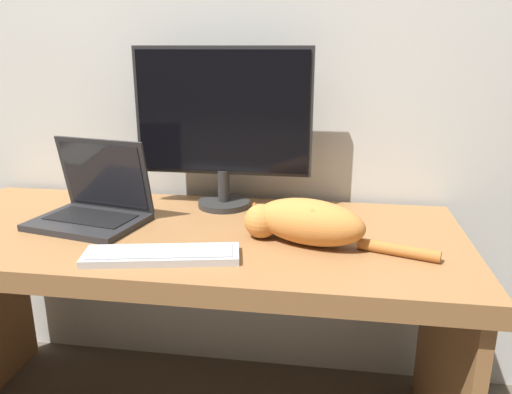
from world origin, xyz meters
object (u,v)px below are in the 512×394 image
laptop (93,206)px  cat (306,221)px  external_keyboard (164,255)px  monitor (223,121)px

laptop → cat: (0.67, -0.08, 0.01)m
external_keyboard → cat: (0.36, 0.17, 0.05)m
monitor → laptop: (-0.37, -0.22, -0.24)m
external_keyboard → cat: bearing=13.4°
laptop → cat: 0.68m
monitor → external_keyboard: monitor is taller
monitor → external_keyboard: bearing=-97.8°
monitor → cat: bearing=-45.0°
laptop → external_keyboard: (0.31, -0.24, -0.04)m
laptop → external_keyboard: bearing=-26.2°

